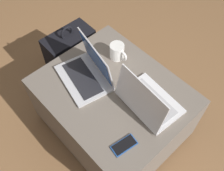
% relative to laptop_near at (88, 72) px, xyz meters
% --- Properties ---
extents(ground_plane, '(14.00, 14.00, 0.00)m').
position_rel_laptop_near_xyz_m(ground_plane, '(0.18, 0.04, -0.51)').
color(ground_plane, olive).
extents(ottoman, '(0.87, 0.71, 0.46)m').
position_rel_laptop_near_xyz_m(ottoman, '(0.18, 0.04, -0.28)').
color(ottoman, '#3D3832').
rests_on(ottoman, ground_plane).
extents(laptop_near, '(0.38, 0.30, 0.25)m').
position_rel_laptop_near_xyz_m(laptop_near, '(0.00, 0.00, 0.00)').
color(laptop_near, silver).
rests_on(laptop_near, ottoman).
extents(laptop_far, '(0.36, 0.26, 0.24)m').
position_rel_laptop_near_xyz_m(laptop_far, '(0.38, 0.11, -0.00)').
color(laptop_far, silver).
rests_on(laptop_far, ottoman).
extents(cell_phone, '(0.08, 0.14, 0.01)m').
position_rel_laptop_near_xyz_m(cell_phone, '(0.46, -0.15, -0.05)').
color(cell_phone, '#1E4C9E').
rests_on(cell_phone, ottoman).
extents(backpack, '(0.24, 0.36, 0.52)m').
position_rel_laptop_near_xyz_m(backpack, '(-0.40, 0.13, -0.30)').
color(backpack, black).
rests_on(backpack, ground_plane).
extents(coffee_mug, '(0.13, 0.09, 0.10)m').
position_rel_laptop_near_xyz_m(coffee_mug, '(0.01, 0.24, 0.00)').
color(coffee_mug, white).
rests_on(coffee_mug, ottoman).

